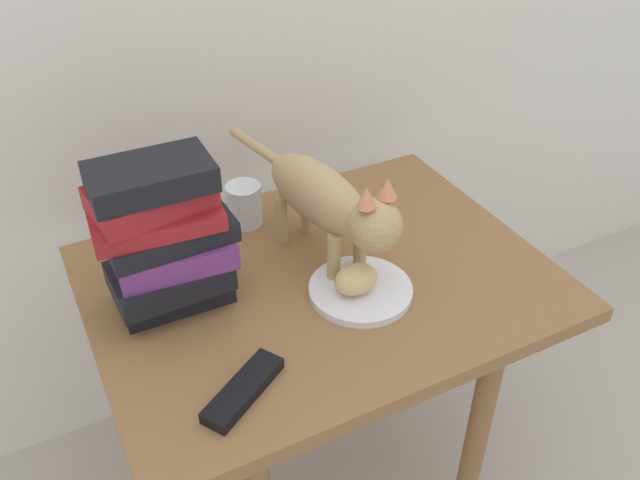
% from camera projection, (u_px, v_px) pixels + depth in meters
% --- Properties ---
extents(ground_plane, '(6.00, 6.00, 0.00)m').
position_uv_depth(ground_plane, '(320.00, 478.00, 1.56)').
color(ground_plane, '#B2A899').
extents(side_table, '(0.81, 0.61, 0.61)m').
position_uv_depth(side_table, '(320.00, 311.00, 1.25)').
color(side_table, olive).
rests_on(side_table, ground).
extents(plate, '(0.18, 0.18, 0.01)m').
position_uv_depth(plate, '(360.00, 290.00, 1.16)').
color(plate, white).
rests_on(plate, side_table).
extents(bread_roll, '(0.09, 0.07, 0.05)m').
position_uv_depth(bread_roll, '(356.00, 279.00, 1.13)').
color(bread_roll, '#E0BC7A').
rests_on(bread_roll, plate).
extents(cat, '(0.14, 0.47, 0.23)m').
position_uv_depth(cat, '(328.00, 201.00, 1.16)').
color(cat, tan).
rests_on(cat, side_table).
extents(book_stack, '(0.22, 0.15, 0.27)m').
position_uv_depth(book_stack, '(164.00, 238.00, 1.06)').
color(book_stack, black).
rests_on(book_stack, side_table).
extents(candle_jar, '(0.07, 0.07, 0.08)m').
position_uv_depth(candle_jar, '(245.00, 206.00, 1.32)').
color(candle_jar, silver).
rests_on(candle_jar, side_table).
extents(tv_remote, '(0.15, 0.12, 0.02)m').
position_uv_depth(tv_remote, '(243.00, 390.00, 0.97)').
color(tv_remote, black).
rests_on(tv_remote, side_table).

